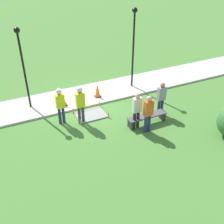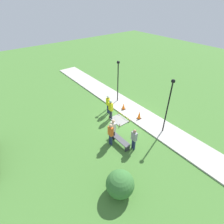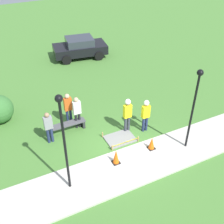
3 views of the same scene
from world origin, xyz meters
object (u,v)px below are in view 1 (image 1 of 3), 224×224
object	(u,v)px
traffic_cone_far_patch	(63,100)
park_bench	(147,118)
lamppost_far	(134,38)
lamppost_near	(22,58)
bystander_in_orange_shirt	(148,112)
worker_supervisor	(60,103)
worker_assistant	(80,101)
bystander_in_white_shirt	(161,97)
traffic_cone_near_patch	(97,90)
bystander_in_gray_shirt	(137,109)

from	to	relation	value
traffic_cone_far_patch	park_bench	size ratio (longest dim) A/B	0.33
lamppost_far	lamppost_near	bearing A→B (deg)	-1.42
bystander_in_orange_shirt	lamppost_far	size ratio (longest dim) A/B	0.42
worker_supervisor	bystander_in_orange_shirt	distance (m)	4.02
park_bench	worker_assistant	size ratio (longest dim) A/B	0.99
traffic_cone_far_patch	bystander_in_orange_shirt	distance (m)	4.69
worker_supervisor	lamppost_near	distance (m)	2.80
bystander_in_white_shirt	lamppost_far	distance (m)	3.70
worker_supervisor	bystander_in_orange_shirt	size ratio (longest dim) A/B	1.00
traffic_cone_near_patch	lamppost_near	world-z (taller)	lamppost_near
worker_assistant	traffic_cone_far_patch	bearing A→B (deg)	-78.80
traffic_cone_far_patch	lamppost_far	distance (m)	4.96
bystander_in_gray_shirt	bystander_in_white_shirt	bearing A→B (deg)	-162.63
worker_assistant	lamppost_far	size ratio (longest dim) A/B	0.44
bystander_in_orange_shirt	worker_supervisor	bearing A→B (deg)	-34.75
park_bench	lamppost_near	size ratio (longest dim) A/B	0.47
park_bench	bystander_in_white_shirt	xyz separation A→B (m)	(-1.01, -0.44, 0.65)
park_bench	worker_supervisor	distance (m)	4.09
traffic_cone_far_patch	park_bench	xyz separation A→B (m)	(-3.13, 3.14, -0.07)
park_bench	lamppost_near	bearing A→B (deg)	-38.29
bystander_in_gray_shirt	worker_assistant	bearing A→B (deg)	-33.82
traffic_cone_near_patch	park_bench	size ratio (longest dim) A/B	0.39
lamppost_near	lamppost_far	bearing A→B (deg)	178.58
bystander_in_orange_shirt	lamppost_near	world-z (taller)	lamppost_near
worker_supervisor	bystander_in_orange_shirt	bearing A→B (deg)	145.25
traffic_cone_far_patch	bystander_in_gray_shirt	world-z (taller)	bystander_in_gray_shirt
bystander_in_orange_shirt	bystander_in_gray_shirt	distance (m)	0.57
bystander_in_gray_shirt	bystander_in_orange_shirt	bearing A→B (deg)	122.86
lamppost_far	traffic_cone_near_patch	bearing A→B (deg)	8.57
park_bench	traffic_cone_far_patch	bearing A→B (deg)	-45.08
traffic_cone_near_patch	traffic_cone_far_patch	xyz separation A→B (m)	(1.94, 0.09, -0.05)
traffic_cone_near_patch	traffic_cone_far_patch	size ratio (longest dim) A/B	1.16
park_bench	worker_supervisor	xyz separation A→B (m)	(3.62, -1.73, 0.78)
traffic_cone_far_patch	worker_supervisor	distance (m)	1.65
traffic_cone_near_patch	worker_supervisor	world-z (taller)	worker_supervisor
lamppost_near	park_bench	bearing A→B (deg)	141.71
bystander_in_white_shirt	lamppost_near	distance (m)	6.84
worker_assistant	bystander_in_white_shirt	world-z (taller)	worker_assistant
traffic_cone_near_patch	bystander_in_white_shirt	distance (m)	3.60
bystander_in_orange_shirt	lamppost_far	bearing A→B (deg)	-109.17
traffic_cone_far_patch	bystander_in_white_shirt	size ratio (longest dim) A/B	0.37
worker_assistant	bystander_in_gray_shirt	distance (m)	2.59
worker_assistant	lamppost_near	size ratio (longest dim) A/B	0.48
bystander_in_white_shirt	park_bench	bearing A→B (deg)	23.26
bystander_in_orange_shirt	lamppost_far	world-z (taller)	lamppost_far
worker_supervisor	worker_assistant	xyz separation A→B (m)	(-0.84, 0.37, 0.07)
bystander_in_gray_shirt	bystander_in_white_shirt	size ratio (longest dim) A/B	1.05
worker_assistant	bystander_in_gray_shirt	size ratio (longest dim) A/B	1.06
lamppost_far	traffic_cone_far_patch	bearing A→B (deg)	5.93
worker_supervisor	lamppost_far	distance (m)	5.40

